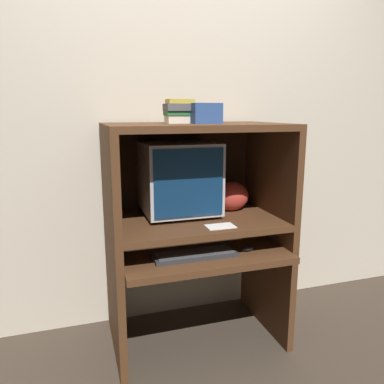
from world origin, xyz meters
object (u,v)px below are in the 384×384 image
keyboard (195,254)px  mouse (247,248)px  crt_monitor (179,178)px  snack_bag (231,196)px  storage_box (205,113)px  book_stack (180,112)px

keyboard → mouse: (0.30, -0.01, 0.00)m
crt_monitor → snack_bag: crt_monitor is taller
crt_monitor → mouse: size_ratio=5.98×
crt_monitor → storage_box: (0.11, -0.14, 0.37)m
keyboard → storage_box: storage_box is taller
mouse → book_stack: 0.84m
crt_monitor → snack_bag: (0.33, -0.00, -0.13)m
keyboard → mouse: 0.30m
crt_monitor → storage_box: size_ratio=2.77×
crt_monitor → snack_bag: size_ratio=1.97×
snack_bag → book_stack: 0.62m
keyboard → snack_bag: size_ratio=2.07×
storage_box → keyboard: bearing=-125.2°
mouse → book_stack: book_stack is taller
crt_monitor → book_stack: book_stack is taller
crt_monitor → mouse: 0.56m
mouse → book_stack: size_ratio=0.40×
book_stack → storage_box: size_ratio=1.15×
keyboard → snack_bag: bearing=41.0°
mouse → snack_bag: (0.03, 0.30, 0.23)m
mouse → storage_box: 0.78m
snack_bag → mouse: bearing=-95.6°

